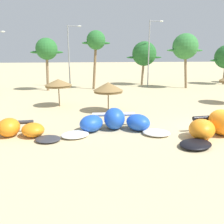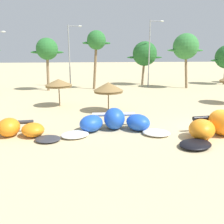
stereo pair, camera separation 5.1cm
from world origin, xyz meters
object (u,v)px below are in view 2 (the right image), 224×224
(beach_umbrella_middle, at_px, (108,87))
(palm_center_left, at_px, (145,54))
(palm_center_right, at_px, (186,47))
(palm_left, at_px, (47,50))
(kite_far_left, at_px, (8,131))
(lamppost_west_center, at_px, (70,53))
(kite_left, at_px, (115,123))
(beach_umbrella_near_van, at_px, (59,83))
(lamppost_east_center, at_px, (150,50))
(palm_left_of_gap, at_px, (96,41))

(beach_umbrella_middle, bearing_deg, palm_center_left, 65.26)
(palm_center_left, bearing_deg, palm_center_right, -43.24)
(beach_umbrella_middle, height_order, palm_center_left, palm_center_left)
(palm_center_left, bearing_deg, palm_left, -164.77)
(palm_center_left, bearing_deg, kite_far_left, -122.68)
(lamppost_west_center, bearing_deg, kite_left, -80.96)
(beach_umbrella_middle, relative_size, palm_left, 0.37)
(palm_center_left, xyz_separation_m, lamppost_west_center, (-11.84, -1.09, 0.13))
(palm_center_left, relative_size, lamppost_west_center, 0.77)
(beach_umbrella_near_van, distance_m, lamppost_east_center, 18.05)
(kite_left, xyz_separation_m, palm_left, (-6.51, 18.97, 5.04))
(palm_center_right, bearing_deg, beach_umbrella_middle, -134.69)
(palm_left, relative_size, lamppost_west_center, 0.78)
(beach_umbrella_near_van, distance_m, palm_center_right, 20.57)
(beach_umbrella_middle, height_order, palm_center_right, palm_center_right)
(beach_umbrella_middle, bearing_deg, lamppost_west_center, 102.71)
(kite_far_left, distance_m, kite_left, 6.75)
(kite_left, xyz_separation_m, lamppost_east_center, (8.53, 20.55, 4.97))
(kite_left, bearing_deg, palm_left, 108.93)
(palm_left_of_gap, xyz_separation_m, lamppost_west_center, (-3.77, 2.47, -1.60))
(palm_left, bearing_deg, palm_center_left, 15.23)
(kite_left, relative_size, lamppost_west_center, 0.80)
(kite_far_left, xyz_separation_m, palm_left_of_gap, (7.01, 19.96, 6.31))
(palm_left, distance_m, lamppost_west_center, 4.25)
(kite_left, bearing_deg, kite_far_left, -175.72)
(palm_left, bearing_deg, beach_umbrella_near_van, -78.27)
(kite_far_left, relative_size, lamppost_east_center, 0.68)
(palm_left_of_gap, height_order, lamppost_west_center, lamppost_west_center)
(kite_far_left, bearing_deg, lamppost_east_center, 54.05)
(palm_left, bearing_deg, kite_far_left, -90.67)
(beach_umbrella_near_van, relative_size, palm_left, 0.38)
(palm_left, height_order, palm_center_left, palm_left)
(beach_umbrella_middle, bearing_deg, kite_left, -92.50)
(beach_umbrella_near_van, bearing_deg, beach_umbrella_middle, -32.21)
(palm_left_of_gap, xyz_separation_m, palm_center_left, (8.07, 3.56, -1.73))
(palm_left, bearing_deg, palm_left_of_gap, 4.09)
(palm_center_left, relative_size, lamppost_east_center, 0.71)
(palm_left, bearing_deg, lamppost_west_center, 44.37)
(kite_left, bearing_deg, lamppost_east_center, 67.45)
(kite_far_left, distance_m, lamppost_east_center, 26.50)
(beach_umbrella_middle, bearing_deg, palm_left, 116.43)
(kite_far_left, relative_size, palm_left_of_gap, 0.82)
(kite_left, bearing_deg, lamppost_west_center, 99.04)
(palm_left_of_gap, distance_m, palm_center_right, 12.95)
(palm_left_of_gap, distance_m, lamppost_west_center, 4.78)
(kite_far_left, height_order, lamppost_east_center, lamppost_east_center)
(palm_left_of_gap, relative_size, lamppost_east_center, 0.83)
(palm_left, bearing_deg, beach_umbrella_middle, -63.57)
(kite_far_left, distance_m, lamppost_west_center, 23.15)
(kite_far_left, xyz_separation_m, beach_umbrella_middle, (6.97, 5.91, 1.74))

